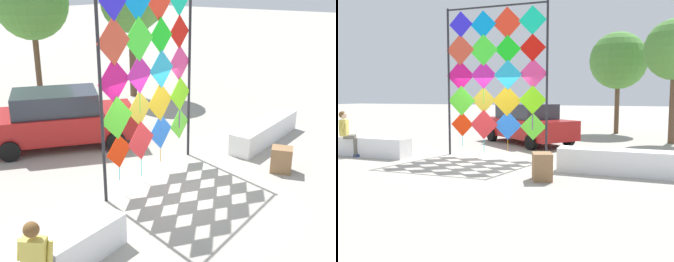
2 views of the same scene
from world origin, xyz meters
TOP-DOWN VIEW (x-y plane):
  - ground at (0.00, 0.00)m, footprint 120.00×120.00m
  - plaza_ledge_right at (4.04, -0.34)m, footprint 3.28×0.62m
  - kite_display_rack at (0.12, 0.83)m, footprint 3.35×0.15m
  - seated_vendor at (-4.32, -0.72)m, footprint 0.70×0.64m
  - parked_car at (0.17, 4.24)m, footprint 4.37×3.94m
  - cardboard_box_large at (2.26, -1.61)m, footprint 0.59×0.63m
  - tree_far_right at (3.24, 9.57)m, footprint 2.87×2.94m
  - tree_broadleaf at (5.72, 6.27)m, footprint 2.44×2.44m

SIDE VIEW (x-z plane):
  - ground at x=0.00m, z-range 0.00..0.00m
  - plaza_ledge_right at x=4.04m, z-range 0.00..0.61m
  - cardboard_box_large at x=2.26m, z-range 0.00..0.64m
  - parked_car at x=0.17m, z-range 0.01..1.62m
  - seated_vendor at x=-4.32m, z-range 0.12..1.58m
  - kite_display_rack at x=0.12m, z-range 0.30..5.00m
  - tree_broadleaf at x=5.72m, z-range 1.21..6.21m
  - tree_far_right at x=3.24m, z-range 1.19..6.34m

